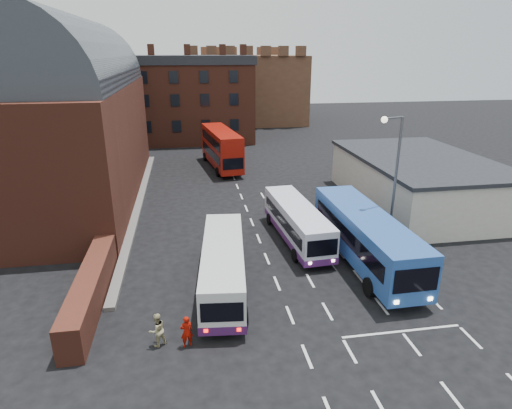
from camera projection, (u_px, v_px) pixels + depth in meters
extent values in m
plane|color=black|center=(286.00, 306.00, 22.68)|extent=(180.00, 180.00, 0.00)
cube|color=#602B1E|center=(65.00, 143.00, 38.13)|extent=(12.00, 28.00, 10.00)
cylinder|color=#1E2328|center=(56.00, 85.00, 36.44)|extent=(12.00, 26.00, 12.00)
cube|color=#602B1E|center=(91.00, 288.00, 22.68)|extent=(1.20, 10.00, 1.80)
cube|color=beige|center=(418.00, 182.00, 37.28)|extent=(10.00, 16.00, 4.00)
cube|color=#282B30|center=(421.00, 158.00, 36.57)|extent=(10.40, 16.40, 0.30)
cube|color=brown|center=(176.00, 104.00, 62.62)|extent=(22.00, 10.00, 11.00)
cube|color=brown|center=(240.00, 88.00, 82.85)|extent=(22.00, 22.00, 12.00)
cube|color=silver|center=(223.00, 264.00, 23.87)|extent=(3.20, 9.95, 2.22)
cube|color=black|center=(223.00, 262.00, 23.82)|extent=(3.14, 8.76, 0.80)
cylinder|color=black|center=(207.00, 257.00, 27.10)|extent=(0.34, 0.91, 0.89)
cylinder|color=black|center=(200.00, 318.00, 20.92)|extent=(0.34, 0.91, 0.89)
cylinder|color=black|center=(242.00, 256.00, 27.23)|extent=(0.34, 0.91, 0.89)
cylinder|color=black|center=(246.00, 316.00, 21.05)|extent=(0.34, 0.91, 0.89)
cube|color=silver|center=(297.00, 221.00, 30.03)|extent=(2.82, 9.75, 2.19)
cube|color=black|center=(297.00, 219.00, 29.98)|extent=(2.80, 8.56, 0.79)
cylinder|color=black|center=(327.00, 252.00, 27.82)|extent=(0.30, 0.89, 0.88)
cylinder|color=black|center=(296.00, 217.00, 33.76)|extent=(0.30, 0.89, 0.88)
cylinder|color=black|center=(295.00, 255.00, 27.36)|extent=(0.30, 0.89, 0.88)
cylinder|color=black|center=(269.00, 219.00, 33.29)|extent=(0.30, 0.89, 0.88)
cube|color=#2853A3|center=(366.00, 235.00, 26.76)|extent=(2.92, 12.02, 2.72)
cube|color=black|center=(366.00, 233.00, 26.70)|extent=(2.96, 10.82, 0.98)
cylinder|color=black|center=(415.00, 283.00, 23.92)|extent=(0.32, 1.09, 1.09)
cylinder|color=black|center=(357.00, 228.00, 31.38)|extent=(0.32, 1.09, 1.09)
cylinder|color=black|center=(369.00, 287.00, 23.46)|extent=(0.32, 1.09, 1.09)
cylinder|color=black|center=(322.00, 230.00, 30.92)|extent=(0.32, 1.09, 1.09)
cube|color=#9A1309|center=(221.00, 147.00, 48.80)|extent=(3.93, 11.18, 3.88)
cube|color=black|center=(221.00, 152.00, 48.98)|extent=(3.83, 9.99, 0.90)
cylinder|color=black|center=(240.00, 170.00, 46.66)|extent=(0.41, 1.02, 0.99)
cylinder|color=black|center=(225.00, 155.00, 53.28)|extent=(0.41, 1.02, 0.99)
cylinder|color=black|center=(218.00, 172.00, 45.98)|extent=(0.41, 1.02, 0.99)
cylinder|color=black|center=(205.00, 157.00, 52.60)|extent=(0.41, 1.02, 0.99)
cylinder|color=#55585D|center=(395.00, 185.00, 28.06)|extent=(0.18, 0.18, 8.91)
cylinder|color=#55585D|center=(394.00, 118.00, 26.19)|extent=(1.50, 0.65, 0.11)
sphere|color=#FFF2CC|center=(384.00, 120.00, 25.84)|extent=(0.40, 0.40, 0.40)
imported|color=#900D03|center=(187.00, 331.00, 19.36)|extent=(0.66, 0.51, 1.59)
imported|color=tan|center=(157.00, 330.00, 19.43)|extent=(1.00, 0.95, 1.63)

